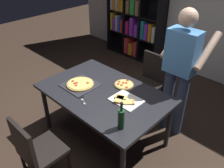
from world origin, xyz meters
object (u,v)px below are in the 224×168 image
Objects in this scene: pepperoni_pizza_on_tray at (80,84)px; chair_near_camera at (35,150)px; person_serving_pizza at (180,68)px; wine_bottle at (121,119)px; kitchen_scissors at (82,98)px; bookshelf at (135,13)px; dining_table at (104,96)px; chair_far_side at (150,79)px; second_pizza_plain at (124,85)px.

chair_near_camera is at bearing -69.82° from pepperoni_pizza_on_tray.
chair_near_camera is at bearing -107.77° from person_serving_pizza.
wine_bottle is at bearing -89.24° from person_serving_pizza.
kitchen_scissors is (-0.66, -1.08, -0.24)m from person_serving_pizza.
bookshelf reaches higher than wine_bottle.
pepperoni_pizza_on_tray is 1.30× the size of wine_bottle.
bookshelf is 6.17× the size of wine_bottle.
dining_table is 0.31m from kitchen_scissors.
chair_far_side reaches higher than pepperoni_pizza_on_tray.
pepperoni_pizza_on_tray is (-0.91, -0.89, -0.23)m from person_serving_pizza.
chair_far_side reaches higher than dining_table.
wine_bottle reaches higher than kitchen_scissors.
second_pizza_plain reaches higher than dining_table.
wine_bottle is 1.60× the size of kitchen_scissors.
chair_near_camera is at bearing -66.84° from bookshelf.
person_serving_pizza is at bearing 90.76° from wine_bottle.
dining_table is 1.03m from person_serving_pizza.
kitchen_scissors is (1.36, -2.66, -0.23)m from bookshelf.
pepperoni_pizza_on_tray is (1.11, -2.48, -0.22)m from bookshelf.
chair_far_side reaches higher than kitchen_scissors.
second_pizza_plain is at bearing -135.00° from person_serving_pizza.
second_pizza_plain is (0.08, -0.72, 0.25)m from chair_far_side.
bookshelf is 3.39m from wine_bottle.
chair_near_camera is at bearing -131.04° from wine_bottle.
bookshelf is at bearing 121.35° from dining_table.
kitchen_scissors is at bearing -121.57° from person_serving_pizza.
kitchen_scissors is at bearing -106.53° from dining_table.
second_pizza_plain is (0.41, 0.40, -0.00)m from pepperoni_pizza_on_tray.
bookshelf reaches higher than chair_near_camera.
chair_far_side is 0.76m from second_pizza_plain.
dining_table is 3.90× the size of pepperoni_pizza_on_tray.
chair_far_side is 1.32m from kitchen_scissors.
person_serving_pizza is at bearing 53.85° from dining_table.
bookshelf is (-1.45, 3.38, 0.47)m from chair_near_camera.
chair_near_camera is 3.71m from bookshelf.
chair_near_camera is at bearing -83.22° from kitchen_scissors.
wine_bottle is at bearing -3.51° from kitchen_scissors.
wine_bottle reaches higher than second_pizza_plain.
chair_far_side is 1.50m from wine_bottle.
bookshelf is 4.74× the size of pepperoni_pizza_on_tray.
chair_far_side is at bearing 73.38° from pepperoni_pizza_on_tray.
person_serving_pizza reaches higher than kitchen_scissors.
person_serving_pizza is at bearing 44.51° from pepperoni_pizza_on_tray.
chair_far_side is at bearing 90.00° from dining_table.
chair_near_camera is 1.33m from second_pizza_plain.
kitchen_scissors reaches higher than dining_table.
chair_far_side is 2.85× the size of wine_bottle.
person_serving_pizza is at bearing 58.43° from kitchen_scissors.
second_pizza_plain is at bearing 43.91° from pepperoni_pizza_on_tray.
chair_far_side is at bearing -43.37° from bookshelf.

